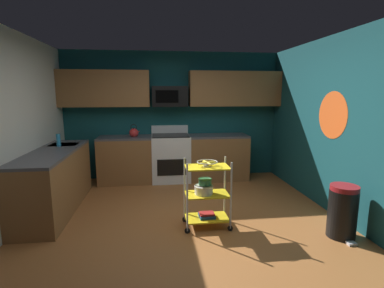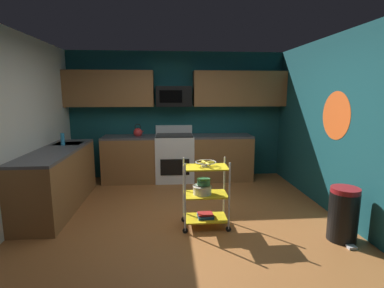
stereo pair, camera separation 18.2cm
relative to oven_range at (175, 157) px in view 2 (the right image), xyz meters
name	(u,v)px [view 2 (the right image)]	position (x,y,z in m)	size (l,w,h in m)	color
floor	(184,226)	(0.08, -2.10, -0.50)	(4.40, 4.80, 0.04)	#995B2D
wall_back	(177,115)	(0.08, 0.33, 0.82)	(4.52, 0.06, 2.60)	#14474C
wall_left	(1,132)	(-2.15, -2.10, 0.82)	(0.06, 4.80, 2.60)	silver
wall_right	(349,128)	(2.31, -2.10, 0.82)	(0.06, 4.80, 2.60)	#14474C
wall_flower_decal	(336,116)	(2.27, -1.82, 0.97)	(0.69, 0.69, 0.00)	#E5591E
counter_run	(137,165)	(-0.71, -0.54, -0.01)	(3.70, 2.64, 0.92)	brown
oven_range	(175,157)	(0.00, 0.00, 0.00)	(0.76, 0.65, 1.10)	white
upper_cabinets	(178,89)	(0.09, 0.13, 1.37)	(4.40, 0.33, 0.70)	brown
microwave	(174,96)	(0.00, 0.10, 1.22)	(0.70, 0.39, 0.40)	black
rolling_cart	(206,194)	(0.36, -2.17, -0.03)	(0.63, 0.36, 0.91)	silver
fruit_bowl	(206,163)	(0.36, -2.17, 0.40)	(0.27, 0.27, 0.07)	silver
mixing_bowl_large	(202,190)	(0.32, -2.17, 0.04)	(0.25, 0.25, 0.11)	silver
mixing_bowl_small	(204,182)	(0.34, -2.14, 0.14)	(0.18, 0.18, 0.08)	#387F4C
book_stack	(205,215)	(0.36, -2.17, -0.32)	(0.21, 0.19, 0.06)	#1E4C8C
kettle	(138,132)	(-0.72, 0.00, 0.52)	(0.21, 0.18, 0.26)	red
dish_soap_bottle	(63,139)	(-1.85, -0.93, 0.54)	(0.06, 0.06, 0.20)	#2D8CBF
trash_can	(343,214)	(1.98, -2.66, -0.15)	(0.34, 0.42, 0.66)	black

